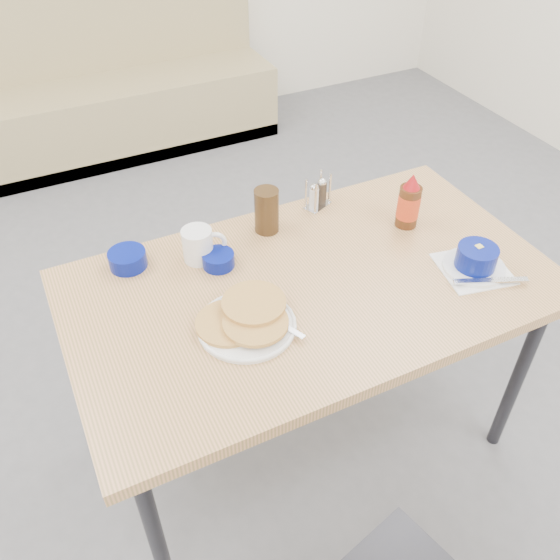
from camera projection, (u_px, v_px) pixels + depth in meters
name	position (u px, v px, depth m)	size (l,w,h in m)	color
ground	(338.00, 491.00, 2.04)	(6.00, 6.00, 0.00)	slate
booth_bench	(117.00, 92.00, 3.70)	(1.90, 0.56, 1.22)	tan
dining_table	(311.00, 298.00, 1.75)	(1.40, 0.80, 0.76)	tan
pancake_plate	(246.00, 320.00, 1.57)	(0.26, 0.26, 0.05)	white
coffee_mug	(199.00, 244.00, 1.76)	(0.13, 0.09, 0.10)	white
grits_setting	(476.00, 261.00, 1.73)	(0.23, 0.24, 0.08)	white
creamer_bowl	(128.00, 259.00, 1.75)	(0.11, 0.11, 0.05)	navy
butter_bowl	(218.00, 260.00, 1.75)	(0.10, 0.10, 0.04)	navy
amber_tumbler	(267.00, 211.00, 1.86)	(0.08, 0.08, 0.15)	#382511
condiment_caddy	(318.00, 196.00, 1.98)	(0.11, 0.09, 0.11)	silver
syrup_bottle	(409.00, 203.00, 1.87)	(0.07, 0.07, 0.19)	#47230F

